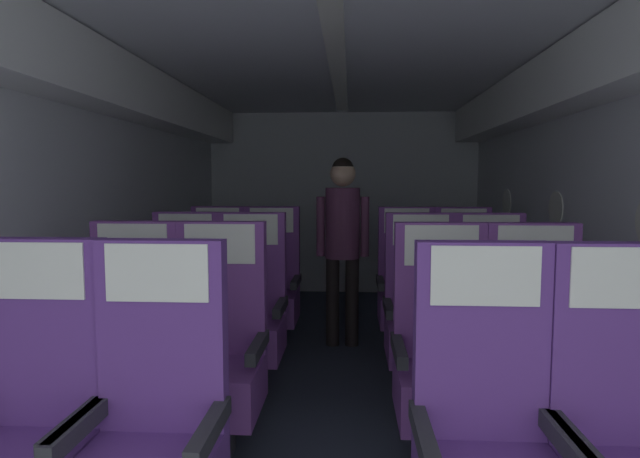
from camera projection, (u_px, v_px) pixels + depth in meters
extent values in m
cube|color=#2D3342|center=(335.00, 389.00, 3.46)|extent=(3.50, 6.52, 0.02)
cube|color=silver|center=(84.00, 219.00, 3.45)|extent=(0.08, 6.12, 2.21)
cube|color=silver|center=(601.00, 221.00, 3.26)|extent=(0.08, 6.12, 2.21)
cube|color=silver|center=(336.00, 42.00, 3.26)|extent=(3.38, 6.12, 0.06)
cube|color=silver|center=(343.00, 202.00, 6.42)|extent=(3.38, 0.06, 2.21)
cube|color=white|center=(107.00, 81.00, 3.36)|extent=(0.30, 5.87, 0.36)
cube|color=white|center=(576.00, 76.00, 3.19)|extent=(0.30, 5.87, 0.36)
cube|color=white|center=(336.00, 49.00, 3.26)|extent=(0.12, 5.50, 0.02)
cylinder|color=white|center=(556.00, 209.00, 3.87)|extent=(0.01, 0.26, 0.26)
cylinder|color=white|center=(507.00, 203.00, 5.08)|extent=(0.01, 0.26, 0.26)
cube|color=#5B3384|center=(45.00, 331.00, 1.90)|extent=(0.45, 0.09, 0.68)
cube|color=#28282D|center=(77.00, 424.00, 1.72)|extent=(0.05, 0.40, 0.06)
cube|color=silver|center=(34.00, 271.00, 1.84)|extent=(0.36, 0.01, 0.20)
cube|color=#5B3384|center=(163.00, 335.00, 1.86)|extent=(0.45, 0.09, 0.68)
cube|color=#28282D|center=(210.00, 430.00, 1.68)|extent=(0.05, 0.40, 0.06)
cube|color=#28282D|center=(79.00, 426.00, 1.70)|extent=(0.05, 0.40, 0.06)
cube|color=silver|center=(157.00, 273.00, 1.79)|extent=(0.36, 0.01, 0.20)
cube|color=#5B3384|center=(616.00, 343.00, 1.77)|extent=(0.45, 0.09, 0.68)
cube|color=#28282D|center=(572.00, 441.00, 1.61)|extent=(0.05, 0.40, 0.06)
cube|color=silver|center=(627.00, 278.00, 1.70)|extent=(0.36, 0.01, 0.20)
cube|color=#5B3384|center=(480.00, 340.00, 1.80)|extent=(0.45, 0.09, 0.68)
cube|color=#28282D|center=(564.00, 439.00, 1.62)|extent=(0.05, 0.40, 0.06)
cube|color=#28282D|center=(423.00, 435.00, 1.64)|extent=(0.05, 0.40, 0.06)
cube|color=silver|center=(485.00, 276.00, 1.73)|extent=(0.36, 0.01, 0.20)
cube|color=#38383D|center=(126.00, 432.00, 2.60)|extent=(0.16, 0.17, 0.23)
cube|color=#753D8E|center=(124.00, 386.00, 2.58)|extent=(0.45, 0.47, 0.23)
cube|color=#753D8E|center=(138.00, 286.00, 2.73)|extent=(0.45, 0.09, 0.68)
cube|color=#28282D|center=(166.00, 345.00, 2.55)|extent=(0.05, 0.40, 0.06)
cube|color=#28282D|center=(80.00, 344.00, 2.57)|extent=(0.05, 0.40, 0.06)
cube|color=silver|center=(132.00, 243.00, 2.66)|extent=(0.36, 0.01, 0.20)
cube|color=#38383D|center=(215.00, 434.00, 2.57)|extent=(0.16, 0.17, 0.23)
cube|color=#753D8E|center=(215.00, 388.00, 2.55)|extent=(0.45, 0.47, 0.23)
cube|color=#753D8E|center=(223.00, 287.00, 2.71)|extent=(0.45, 0.09, 0.68)
cube|color=#28282D|center=(258.00, 347.00, 2.52)|extent=(0.05, 0.40, 0.06)
cube|color=#28282D|center=(170.00, 345.00, 2.55)|extent=(0.05, 0.40, 0.06)
cube|color=silver|center=(220.00, 244.00, 2.64)|extent=(0.36, 0.01, 0.20)
cube|color=#38383D|center=(539.00, 443.00, 2.48)|extent=(0.16, 0.17, 0.23)
cube|color=#753D8E|center=(541.00, 395.00, 2.46)|extent=(0.45, 0.47, 0.23)
cube|color=#753D8E|center=(530.00, 291.00, 2.62)|extent=(0.45, 0.09, 0.68)
cube|color=#28282D|center=(590.00, 353.00, 2.43)|extent=(0.05, 0.40, 0.06)
cube|color=#28282D|center=(496.00, 351.00, 2.46)|extent=(0.05, 0.40, 0.06)
cube|color=silver|center=(535.00, 246.00, 2.55)|extent=(0.36, 0.01, 0.20)
cube|color=#38383D|center=(443.00, 441.00, 2.51)|extent=(0.16, 0.17, 0.23)
cube|color=#753D8E|center=(444.00, 393.00, 2.49)|extent=(0.45, 0.47, 0.23)
cube|color=#753D8E|center=(439.00, 290.00, 2.64)|extent=(0.45, 0.09, 0.68)
cube|color=#28282D|center=(491.00, 351.00, 2.46)|extent=(0.05, 0.40, 0.06)
cube|color=#28282D|center=(399.00, 350.00, 2.48)|extent=(0.05, 0.40, 0.06)
cube|color=silver|center=(441.00, 246.00, 2.57)|extent=(0.36, 0.01, 0.20)
cube|color=#38383D|center=(181.00, 371.00, 3.43)|extent=(0.16, 0.17, 0.23)
cube|color=#753D8E|center=(181.00, 336.00, 3.41)|extent=(0.45, 0.47, 0.23)
cube|color=#753D8E|center=(188.00, 262.00, 3.56)|extent=(0.45, 0.09, 0.68)
cube|color=#28282D|center=(213.00, 305.00, 3.37)|extent=(0.05, 0.40, 0.06)
cube|color=#28282D|center=(147.00, 304.00, 3.40)|extent=(0.05, 0.40, 0.06)
cube|color=silver|center=(185.00, 229.00, 3.49)|extent=(0.36, 0.01, 0.20)
cube|color=#38383D|center=(248.00, 374.00, 3.39)|extent=(0.16, 0.17, 0.23)
cube|color=#753D8E|center=(248.00, 338.00, 3.37)|extent=(0.45, 0.47, 0.23)
cube|color=#753D8E|center=(252.00, 263.00, 3.52)|extent=(0.45, 0.09, 0.68)
cube|color=#28282D|center=(281.00, 307.00, 3.34)|extent=(0.05, 0.40, 0.06)
cube|color=#28282D|center=(214.00, 306.00, 3.36)|extent=(0.05, 0.40, 0.06)
cube|color=silver|center=(251.00, 229.00, 3.45)|extent=(0.36, 0.01, 0.20)
cube|color=#38383D|center=(493.00, 378.00, 3.32)|extent=(0.16, 0.17, 0.23)
cube|color=#753D8E|center=(494.00, 341.00, 3.30)|extent=(0.45, 0.47, 0.23)
cube|color=#753D8E|center=(488.00, 265.00, 3.45)|extent=(0.45, 0.09, 0.68)
cube|color=#28282D|center=(530.00, 309.00, 3.27)|extent=(0.05, 0.40, 0.06)
cube|color=#28282D|center=(460.00, 308.00, 3.29)|extent=(0.05, 0.40, 0.06)
cube|color=silver|center=(491.00, 230.00, 3.38)|extent=(0.36, 0.01, 0.20)
cube|color=#38383D|center=(421.00, 376.00, 3.34)|extent=(0.16, 0.17, 0.23)
cube|color=#753D8E|center=(422.00, 340.00, 3.32)|extent=(0.45, 0.47, 0.23)
cube|color=#753D8E|center=(419.00, 264.00, 3.47)|extent=(0.45, 0.09, 0.68)
cube|color=#28282D|center=(457.00, 309.00, 3.29)|extent=(0.05, 0.40, 0.06)
cube|color=#28282D|center=(388.00, 308.00, 3.32)|extent=(0.05, 0.40, 0.06)
cube|color=silver|center=(421.00, 230.00, 3.41)|extent=(0.36, 0.01, 0.20)
cube|color=#38383D|center=(215.00, 335.00, 4.25)|extent=(0.16, 0.17, 0.23)
cube|color=#753D8E|center=(214.00, 306.00, 4.23)|extent=(0.45, 0.47, 0.23)
cube|color=#753D8E|center=(219.00, 247.00, 4.39)|extent=(0.45, 0.09, 0.68)
cube|color=#28282D|center=(240.00, 281.00, 4.20)|extent=(0.05, 0.40, 0.06)
cube|color=#28282D|center=(188.00, 281.00, 4.23)|extent=(0.05, 0.40, 0.06)
cube|color=silver|center=(218.00, 220.00, 4.32)|extent=(0.36, 0.01, 0.20)
cube|color=#38383D|center=(270.00, 335.00, 4.24)|extent=(0.16, 0.17, 0.23)
cube|color=#753D8E|center=(269.00, 307.00, 4.22)|extent=(0.45, 0.47, 0.23)
cube|color=#753D8E|center=(273.00, 247.00, 4.37)|extent=(0.45, 0.09, 0.68)
cube|color=#28282D|center=(296.00, 282.00, 4.18)|extent=(0.05, 0.40, 0.06)
cube|color=#28282D|center=(243.00, 281.00, 4.21)|extent=(0.05, 0.40, 0.06)
cube|color=silver|center=(272.00, 220.00, 4.30)|extent=(0.36, 0.01, 0.20)
cube|color=#38383D|center=(465.00, 339.00, 4.13)|extent=(0.16, 0.17, 0.23)
cube|color=#753D8E|center=(465.00, 310.00, 4.11)|extent=(0.45, 0.47, 0.23)
cube|color=#753D8E|center=(462.00, 249.00, 4.26)|extent=(0.45, 0.09, 0.68)
cube|color=#28282D|center=(494.00, 284.00, 4.08)|extent=(0.05, 0.40, 0.06)
cube|color=#28282D|center=(438.00, 284.00, 4.10)|extent=(0.05, 0.40, 0.06)
cube|color=silver|center=(464.00, 221.00, 4.20)|extent=(0.36, 0.01, 0.20)
cube|color=#38383D|center=(407.00, 338.00, 4.17)|extent=(0.16, 0.17, 0.23)
cube|color=#753D8E|center=(407.00, 309.00, 4.15)|extent=(0.45, 0.47, 0.23)
cube|color=#753D8E|center=(406.00, 248.00, 4.30)|extent=(0.45, 0.09, 0.68)
cube|color=#28282D|center=(435.00, 283.00, 4.11)|extent=(0.05, 0.40, 0.06)
cube|color=#28282D|center=(380.00, 283.00, 4.14)|extent=(0.05, 0.40, 0.06)
cube|color=silver|center=(407.00, 221.00, 4.23)|extent=(0.36, 0.01, 0.20)
cylinder|color=black|center=(333.00, 301.00, 4.34)|extent=(0.11, 0.11, 0.73)
cylinder|color=black|center=(352.00, 302.00, 4.33)|extent=(0.11, 0.11, 0.73)
cylinder|color=#5B2D4C|center=(343.00, 223.00, 4.28)|extent=(0.28, 0.28, 0.57)
cylinder|color=#5B2D4C|center=(321.00, 226.00, 4.29)|extent=(0.07, 0.07, 0.49)
cylinder|color=#5B2D4C|center=(365.00, 227.00, 4.27)|extent=(0.07, 0.07, 0.49)
sphere|color=tan|center=(343.00, 174.00, 4.24)|extent=(0.21, 0.21, 0.21)
sphere|color=black|center=(343.00, 169.00, 4.24)|extent=(0.18, 0.18, 0.18)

